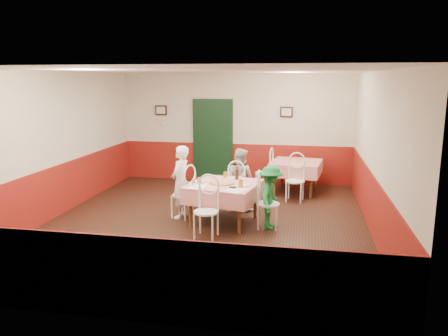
% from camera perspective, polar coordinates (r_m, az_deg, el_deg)
% --- Properties ---
extents(floor, '(7.00, 7.00, 0.00)m').
position_cam_1_polar(floor, '(8.31, -2.38, -7.13)').
color(floor, black).
rests_on(floor, ground).
extents(ceiling, '(7.00, 7.00, 0.00)m').
position_cam_1_polar(ceiling, '(7.88, -2.55, 12.55)').
color(ceiling, white).
rests_on(ceiling, back_wall).
extents(back_wall, '(6.00, 0.10, 2.80)m').
position_cam_1_polar(back_wall, '(11.38, 1.54, 5.18)').
color(back_wall, beige).
rests_on(back_wall, ground).
extents(front_wall, '(6.00, 0.10, 2.80)m').
position_cam_1_polar(front_wall, '(4.71, -12.15, -4.22)').
color(front_wall, beige).
rests_on(front_wall, ground).
extents(left_wall, '(0.10, 7.00, 2.80)m').
position_cam_1_polar(left_wall, '(9.13, -21.16, 2.83)').
color(left_wall, beige).
rests_on(left_wall, ground).
extents(right_wall, '(0.10, 7.00, 2.80)m').
position_cam_1_polar(right_wall, '(7.87, 19.36, 1.67)').
color(right_wall, beige).
rests_on(right_wall, ground).
extents(wainscot_back, '(6.00, 0.03, 1.00)m').
position_cam_1_polar(wainscot_back, '(11.50, 1.50, 0.71)').
color(wainscot_back, maroon).
rests_on(wainscot_back, ground).
extents(wainscot_front, '(6.00, 0.03, 1.00)m').
position_cam_1_polar(wainscot_front, '(5.04, -11.64, -14.09)').
color(wainscot_front, maroon).
rests_on(wainscot_front, ground).
extents(wainscot_left, '(0.03, 7.00, 1.00)m').
position_cam_1_polar(wainscot_left, '(9.29, -20.68, -2.66)').
color(wainscot_left, maroon).
rests_on(wainscot_left, ground).
extents(wainscot_right, '(0.03, 7.00, 1.00)m').
position_cam_1_polar(wainscot_right, '(8.06, 18.83, -4.64)').
color(wainscot_right, maroon).
rests_on(wainscot_right, ground).
extents(door, '(0.96, 0.06, 2.10)m').
position_cam_1_polar(door, '(11.49, -1.47, 3.48)').
color(door, black).
rests_on(door, ground).
extents(picture_left, '(0.32, 0.03, 0.26)m').
position_cam_1_polar(picture_left, '(11.78, -8.23, 7.48)').
color(picture_left, black).
rests_on(picture_left, back_wall).
extents(picture_right, '(0.32, 0.03, 0.26)m').
position_cam_1_polar(picture_right, '(11.16, 8.17, 7.26)').
color(picture_right, black).
rests_on(picture_right, back_wall).
extents(thermostat, '(0.10, 0.03, 0.10)m').
position_cam_1_polar(thermostat, '(11.77, -7.72, 5.78)').
color(thermostat, white).
rests_on(thermostat, back_wall).
extents(main_table, '(1.42, 1.42, 0.77)m').
position_cam_1_polar(main_table, '(8.21, 0.00, -4.62)').
color(main_table, red).
rests_on(main_table, ground).
extents(second_table, '(1.26, 1.26, 0.77)m').
position_cam_1_polar(second_table, '(10.49, 9.35, -1.20)').
color(second_table, red).
rests_on(second_table, ground).
extents(chair_left, '(0.55, 0.55, 0.90)m').
position_cam_1_polar(chair_left, '(8.52, -5.36, -3.55)').
color(chair_left, white).
rests_on(chair_left, ground).
extents(chair_right, '(0.43, 0.43, 0.90)m').
position_cam_1_polar(chair_right, '(7.93, 5.76, -4.69)').
color(chair_right, white).
rests_on(chair_right, ground).
extents(chair_far, '(0.47, 0.47, 0.90)m').
position_cam_1_polar(chair_far, '(8.96, 1.95, -2.75)').
color(chair_far, white).
rests_on(chair_far, ground).
extents(chair_near, '(0.45, 0.45, 0.90)m').
position_cam_1_polar(chair_near, '(7.43, -2.36, -5.76)').
color(chair_near, white).
rests_on(chair_near, ground).
extents(chair_second_a, '(0.47, 0.47, 0.90)m').
position_cam_1_polar(chair_second_a, '(10.51, 5.28, -0.64)').
color(chair_second_a, white).
rests_on(chair_second_a, ground).
extents(chair_second_b, '(0.47, 0.47, 0.90)m').
position_cam_1_polar(chair_second_b, '(9.74, 9.25, -1.72)').
color(chair_second_b, white).
rests_on(chair_second_b, ground).
extents(pizza, '(0.52, 0.52, 0.03)m').
position_cam_1_polar(pizza, '(8.08, -0.21, -1.94)').
color(pizza, '#B74723').
rests_on(pizza, main_table).
extents(plate_left, '(0.29, 0.29, 0.01)m').
position_cam_1_polar(plate_left, '(8.26, -2.65, -1.72)').
color(plate_left, white).
rests_on(plate_left, main_table).
extents(plate_right, '(0.29, 0.29, 0.01)m').
position_cam_1_polar(plate_right, '(7.97, 2.61, -2.20)').
color(plate_right, white).
rests_on(plate_right, main_table).
extents(plate_far, '(0.29, 0.29, 0.01)m').
position_cam_1_polar(plate_far, '(8.49, 0.82, -1.33)').
color(plate_far, white).
rests_on(plate_far, main_table).
extents(glass_a, '(0.08, 0.08, 0.12)m').
position_cam_1_polar(glass_a, '(8.04, -3.23, -1.68)').
color(glass_a, '#BF7219').
rests_on(glass_a, main_table).
extents(glass_b, '(0.09, 0.09, 0.15)m').
position_cam_1_polar(glass_b, '(7.78, 2.19, -2.05)').
color(glass_b, '#BF7219').
rests_on(glass_b, main_table).
extents(glass_c, '(0.08, 0.08, 0.13)m').
position_cam_1_polar(glass_c, '(8.48, 0.17, -0.95)').
color(glass_c, '#BF7219').
rests_on(glass_c, main_table).
extents(beer_bottle, '(0.08, 0.08, 0.24)m').
position_cam_1_polar(beer_bottle, '(8.39, 1.69, -0.70)').
color(beer_bottle, '#381C0A').
rests_on(beer_bottle, main_table).
extents(shaker_a, '(0.04, 0.04, 0.09)m').
position_cam_1_polar(shaker_a, '(7.88, -3.97, -2.09)').
color(shaker_a, silver).
rests_on(shaker_a, main_table).
extents(shaker_b, '(0.04, 0.04, 0.09)m').
position_cam_1_polar(shaker_b, '(7.84, -3.80, -2.17)').
color(shaker_b, silver).
rests_on(shaker_b, main_table).
extents(shaker_c, '(0.04, 0.04, 0.09)m').
position_cam_1_polar(shaker_c, '(7.96, -4.08, -1.96)').
color(shaker_c, '#B23319').
rests_on(shaker_c, main_table).
extents(menu_left, '(0.32, 0.41, 0.00)m').
position_cam_1_polar(menu_left, '(7.86, -3.51, -2.46)').
color(menu_left, white).
rests_on(menu_left, main_table).
extents(menu_right, '(0.43, 0.48, 0.00)m').
position_cam_1_polar(menu_right, '(7.61, 1.57, -2.91)').
color(menu_right, white).
rests_on(menu_right, main_table).
extents(wallet, '(0.12, 0.11, 0.02)m').
position_cam_1_polar(wallet, '(7.76, 1.18, -2.55)').
color(wallet, black).
rests_on(wallet, main_table).
extents(diner_left, '(0.42, 0.57, 1.41)m').
position_cam_1_polar(diner_left, '(8.47, -5.69, -1.83)').
color(diner_left, gray).
rests_on(diner_left, ground).
extents(diner_far, '(0.77, 0.69, 1.29)m').
position_cam_1_polar(diner_far, '(8.96, 2.06, -1.48)').
color(diner_far, gray).
rests_on(diner_far, ground).
extents(diner_right, '(0.50, 0.79, 1.16)m').
position_cam_1_polar(diner_right, '(7.88, 6.13, -3.81)').
color(diner_right, gray).
rests_on(diner_right, ground).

